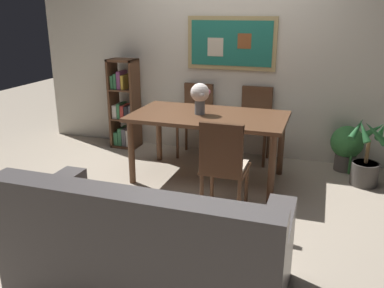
# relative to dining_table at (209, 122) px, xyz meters

# --- Properties ---
(ground_plane) EXTENTS (12.00, 12.00, 0.00)m
(ground_plane) POSITION_rel_dining_table_xyz_m (-0.05, -0.42, -0.65)
(ground_plane) COLOR tan
(wall_back_with_painting) EXTENTS (5.20, 0.14, 2.60)m
(wall_back_with_painting) POSITION_rel_dining_table_xyz_m (-0.05, 0.99, 0.65)
(wall_back_with_painting) COLOR silver
(wall_back_with_painting) RESTS_ON ground_plane
(dining_table) EXTENTS (1.66, 0.92, 0.74)m
(dining_table) POSITION_rel_dining_table_xyz_m (0.00, 0.00, 0.00)
(dining_table) COLOR brown
(dining_table) RESTS_ON ground_plane
(dining_chair_far_right) EXTENTS (0.40, 0.41, 0.91)m
(dining_chair_far_right) POSITION_rel_dining_table_xyz_m (0.37, 0.78, -0.11)
(dining_chair_far_right) COLOR brown
(dining_chair_far_right) RESTS_ON ground_plane
(dining_chair_near_right) EXTENTS (0.40, 0.41, 0.91)m
(dining_chair_near_right) POSITION_rel_dining_table_xyz_m (0.37, -0.81, -0.11)
(dining_chair_near_right) COLOR brown
(dining_chair_near_right) RESTS_ON ground_plane
(dining_chair_far_left) EXTENTS (0.40, 0.41, 0.91)m
(dining_chair_far_left) POSITION_rel_dining_table_xyz_m (-0.38, 0.75, -0.11)
(dining_chair_far_left) COLOR brown
(dining_chair_far_left) RESTS_ON ground_plane
(leather_couch) EXTENTS (1.80, 0.84, 0.84)m
(leather_couch) POSITION_rel_dining_table_xyz_m (0.16, -1.98, -0.34)
(leather_couch) COLOR #514C4C
(leather_couch) RESTS_ON ground_plane
(bookshelf) EXTENTS (0.36, 0.28, 1.20)m
(bookshelf) POSITION_rel_dining_table_xyz_m (-1.39, 0.73, -0.13)
(bookshelf) COLOR brown
(bookshelf) RESTS_ON ground_plane
(potted_ivy) EXTENTS (0.37, 0.37, 0.60)m
(potted_ivy) POSITION_rel_dining_table_xyz_m (1.46, 0.75, -0.35)
(potted_ivy) COLOR #4C4742
(potted_ivy) RESTS_ON ground_plane
(potted_palm) EXTENTS (0.41, 0.42, 0.76)m
(potted_palm) POSITION_rel_dining_table_xyz_m (1.65, 0.36, -0.38)
(potted_palm) COLOR #4C4742
(potted_palm) RESTS_ON ground_plane
(flower_vase) EXTENTS (0.21, 0.21, 0.33)m
(flower_vase) POSITION_rel_dining_table_xyz_m (-0.10, -0.01, 0.30)
(flower_vase) COLOR slate
(flower_vase) RESTS_ON dining_table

